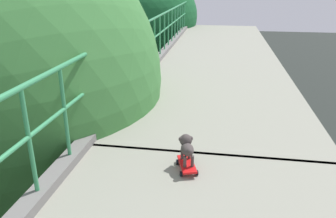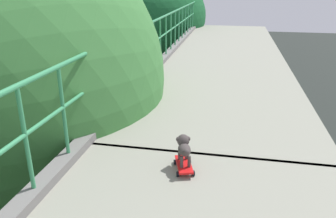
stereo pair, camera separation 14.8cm
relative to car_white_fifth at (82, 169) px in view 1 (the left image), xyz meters
name	(u,v)px [view 1 (the left image)]	position (x,y,z in m)	size (l,w,h in m)	color
green_railing	(35,176)	(3.97, -9.27, 5.88)	(0.20, 27.79, 1.21)	slate
car_white_fifth	(82,169)	(0.00, 0.00, 0.00)	(1.82, 4.50, 1.55)	silver
car_yellow_cab_sixth	(49,133)	(-3.30, 3.28, -0.02)	(1.78, 4.22, 1.56)	yellow
car_green_seventh	(126,115)	(0.12, 6.43, -0.01)	(1.99, 4.40, 1.48)	#206A3D
city_bus	(117,59)	(-3.65, 16.90, 1.02)	(2.51, 10.09, 3.00)	white
roadside_tree_mid	(13,80)	(1.80, -6.24, 5.89)	(5.68, 5.68, 9.43)	brown
roadside_tree_far	(145,16)	(1.80, 5.15, 6.01)	(5.24, 5.24, 8.87)	brown
toy_skateboard	(187,165)	(5.39, -8.46, 5.67)	(0.29, 0.44, 0.09)	red
small_dog	(187,146)	(5.38, -8.41, 5.88)	(0.22, 0.36, 0.31)	#423B39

